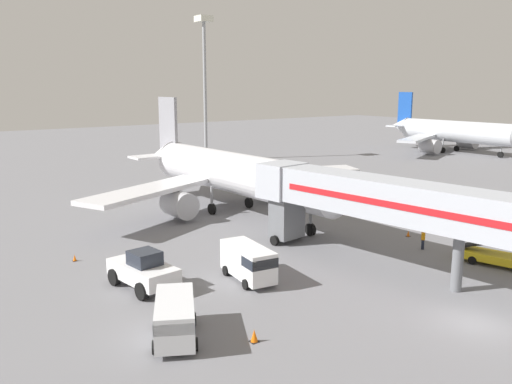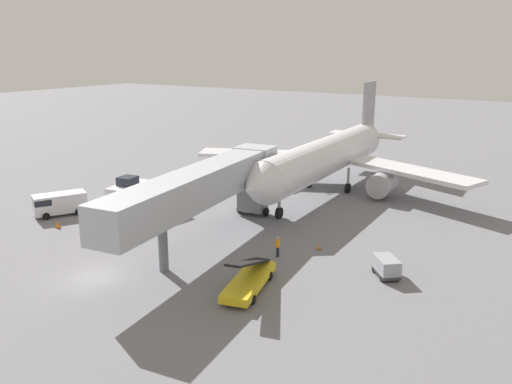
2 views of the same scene
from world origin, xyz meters
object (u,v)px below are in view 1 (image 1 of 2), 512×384
Objects in this scene: baggage_cart_outer_right at (473,222)px; airplane_background at (452,132)px; pushback_tug at (143,270)px; service_van_far_center at (175,318)px; ground_crew_worker_foreground at (423,239)px; apron_light_mast at (204,60)px; safety_cone_charlie at (408,234)px; airplane_at_gate at (233,174)px; safety_cone_alpha at (254,336)px; jet_bridge at (374,200)px; belt_loader_truck at (504,256)px; service_van_far_right at (249,261)px; safety_cone_bravo at (75,258)px.

baggage_cart_outer_right is 60.25m from airplane_background.
pushback_tug reaches higher than service_van_far_center.
ground_crew_worker_foreground is at bearing -173.67° from baggage_cart_outer_right.
apron_light_mast reaches higher than airplane_background.
pushback_tug is 10.53× the size of safety_cone_charlie.
airplane_at_gate is 28.92m from safety_cone_alpha.
jet_bridge reaches higher than safety_cone_alpha.
safety_cone_charlie is at bearing -148.91° from airplane_background.
airplane_at_gate is 13.43× the size of baggage_cart_outer_right.
jet_bridge is 10.37m from belt_loader_truck.
baggage_cart_outer_right is at bearing 6.33° from ground_crew_worker_foreground.
jet_bridge is at bearing -17.97° from service_van_far_right.
jet_bridge is 60.03m from apron_light_mast.
pushback_tug is (-14.97, 5.78, -3.73)m from jet_bridge.
service_van_far_center is at bearing -89.55° from safety_cone_bravo.
airplane_at_gate is 5.29× the size of belt_loader_truck.
airplane_at_gate reaches higher than jet_bridge.
safety_cone_bravo is at bearing 141.62° from belt_loader_truck.
safety_cone_bravo is (-1.89, 7.98, -0.93)m from pushback_tug.
airplane_background is 49.61m from apron_light_mast.
airplane_at_gate reaches higher than belt_loader_truck.
ground_crew_worker_foreground reaches higher than safety_cone_charlie.
baggage_cart_outer_right is at bearing 4.96° from jet_bridge.
pushback_tug is 30.04m from baggage_cart_outer_right.
pushback_tug is 11.11× the size of safety_cone_bravo.
service_van_far_right reaches higher than safety_cone_bravo.
airplane_at_gate is 19.70m from safety_cone_bravo.
jet_bridge is 3.59× the size of belt_loader_truck.
safety_cone_bravo is 83.58m from airplane_background.
airplane_at_gate is 1.43× the size of apron_light_mast.
safety_cone_charlie is 55.77m from apron_light_mast.
safety_cone_bravo is (-31.59, 12.49, -0.55)m from baggage_cart_outer_right.
airplane_at_gate reaches higher than service_van_far_right.
airplane_background is at bearing 28.00° from safety_cone_alpha.
belt_loader_truck is 12.62× the size of safety_cone_charlie.
safety_cone_bravo is (-18.31, -6.23, -3.72)m from airplane_at_gate.
service_van_far_right is at bearing 30.51° from service_van_far_center.
jet_bridge is at bearing 6.34° from service_van_far_center.
belt_loader_truck is at bearing -3.26° from safety_cone_alpha.
apron_light_mast is at bearing 76.64° from ground_crew_worker_foreground.
safety_cone_alpha is 1.37× the size of safety_cone_bravo.
service_van_far_right is at bearing -178.12° from safety_cone_charlie.
belt_loader_truck reaches higher than ground_crew_worker_foreground.
baggage_cart_outer_right is at bearing -18.92° from safety_cone_charlie.
pushback_tug reaches higher than safety_cone_bravo.
baggage_cart_outer_right is at bearing -8.62° from pushback_tug.
belt_loader_truck is at bearing -135.61° from baggage_cart_outer_right.
safety_cone_charlie is (25.37, -10.36, 0.01)m from safety_cone_bravo.
baggage_cart_outer_right is at bearing -95.04° from apron_light_mast.
jet_bridge is at bearing -94.14° from airplane_at_gate.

